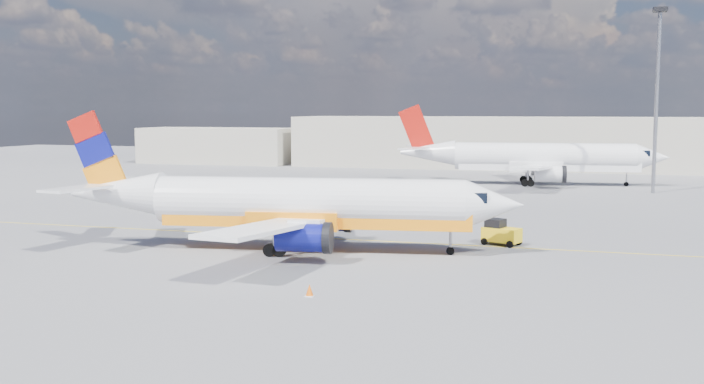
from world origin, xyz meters
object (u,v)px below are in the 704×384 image
(main_jet, at_px, (295,204))
(traffic_cone, at_px, (309,290))
(second_jet, at_px, (535,158))
(gse_tug, at_px, (500,233))

(main_jet, bearing_deg, traffic_cone, -74.51)
(second_jet, bearing_deg, main_jet, -110.43)
(gse_tug, bearing_deg, main_jet, -133.48)
(second_jet, relative_size, gse_tug, 11.59)
(second_jet, distance_m, traffic_cone, 62.41)
(second_jet, bearing_deg, traffic_cone, -103.30)
(main_jet, relative_size, traffic_cone, 49.25)
(main_jet, distance_m, gse_tug, 14.33)
(main_jet, xyz_separation_m, second_jet, (12.35, 50.31, 0.19))
(second_jet, height_order, traffic_cone, second_jet)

